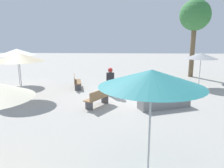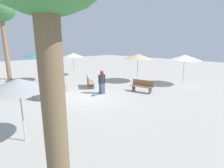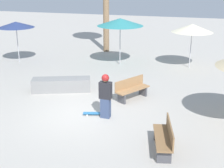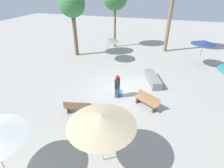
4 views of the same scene
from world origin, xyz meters
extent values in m
plane|color=#ADA8A0|center=(0.00, 0.00, 0.00)|extent=(60.00, 60.00, 0.00)
cube|color=#38476B|center=(0.02, 0.93, 0.36)|extent=(0.25, 0.34, 0.73)
cube|color=#232328|center=(0.02, 0.93, 1.03)|extent=(0.25, 0.43, 0.60)
sphere|color=#8C6647|center=(0.02, 0.93, 1.45)|extent=(0.24, 0.24, 0.24)
sphere|color=maroon|center=(0.02, 0.93, 1.48)|extent=(0.27, 0.27, 0.27)
cube|color=teal|center=(-0.06, 0.46, 0.06)|extent=(0.41, 0.82, 0.02)
cylinder|color=silver|center=(0.08, 0.25, 0.03)|extent=(0.04, 0.06, 0.05)
cylinder|color=silver|center=(-0.08, 0.20, 0.03)|extent=(0.04, 0.06, 0.05)
cylinder|color=silver|center=(-0.05, 0.72, 0.03)|extent=(0.04, 0.06, 0.05)
cylinder|color=silver|center=(-0.21, 0.68, 0.03)|extent=(0.04, 0.06, 0.05)
cube|color=gray|center=(-2.04, -1.75, 0.28)|extent=(1.53, 2.59, 0.57)
cube|color=#47474C|center=(2.32, 3.30, 0.20)|extent=(0.16, 0.40, 0.40)
cube|color=#47474C|center=(1.10, 3.03, 0.20)|extent=(0.16, 0.40, 0.40)
cube|color=olive|center=(1.71, 3.16, 0.42)|extent=(1.66, 0.78, 0.05)
cube|color=olive|center=(1.67, 3.36, 0.65)|extent=(1.57, 0.39, 0.40)
cube|color=#47474C|center=(-2.49, 1.79, 0.20)|extent=(0.27, 0.38, 0.40)
cube|color=#47474C|center=(-1.43, 1.14, 0.20)|extent=(0.27, 0.38, 0.40)
cube|color=#9E754C|center=(-1.96, 1.46, 0.42)|extent=(1.59, 1.21, 0.05)
cube|color=#9E754C|center=(-2.06, 1.29, 0.65)|extent=(1.39, 0.87, 0.40)
cylinder|color=#B7B7BC|center=(-7.38, 3.43, 1.12)|extent=(0.05, 0.05, 2.24)
cone|color=beige|center=(-7.38, 3.43, 2.18)|extent=(2.20, 2.20, 0.43)
cylinder|color=#B7B7BC|center=(2.60, -4.95, 1.06)|extent=(0.05, 0.05, 2.12)
cone|color=#99999E|center=(2.60, -4.95, 2.07)|extent=(2.13, 2.13, 0.38)
cylinder|color=#B7B7BC|center=(2.70, 7.50, 1.16)|extent=(0.05, 0.05, 2.33)
cone|color=white|center=(2.70, 7.50, 2.26)|extent=(2.53, 2.53, 0.44)
cylinder|color=#B7B7BC|center=(-0.69, 5.77, 1.16)|extent=(0.05, 0.05, 2.32)
cone|color=#C6B289|center=(-0.69, 5.77, 2.25)|extent=(2.63, 2.63, 0.44)
cylinder|color=#B7B7BC|center=(-6.98, -0.42, 1.23)|extent=(0.05, 0.05, 2.46)
cone|color=teal|center=(-6.98, -0.42, 2.40)|extent=(2.56, 2.56, 0.41)
cylinder|color=brown|center=(6.19, -5.48, 2.29)|extent=(0.38, 0.38, 4.59)
cylinder|color=#896B4C|center=(-9.93, -2.15, 3.07)|extent=(0.39, 0.39, 6.15)
sphere|color=#428447|center=(-9.93, -2.15, 6.52)|extent=(2.50, 2.50, 2.50)
camera|label=1|loc=(-12.10, 0.29, 3.39)|focal=35.00mm
camera|label=2|loc=(8.73, -6.67, 3.37)|focal=28.00mm
camera|label=3|loc=(9.69, 4.00, 4.77)|focal=50.00mm
camera|label=4|loc=(-2.48, 10.31, 6.57)|focal=28.00mm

